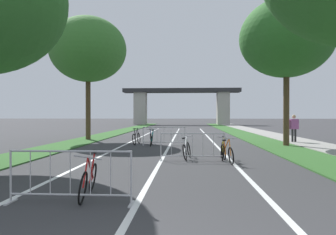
{
  "coord_description": "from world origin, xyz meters",
  "views": [
    {
      "loc": [
        0.98,
        -2.5,
        1.74
      ],
      "look_at": [
        -0.55,
        23.28,
        1.54
      ],
      "focal_mm": 34.14,
      "sensor_mm": 36.0,
      "label": 1
    }
  ],
  "objects_px": {
    "bicycle_teal_0": "(152,140)",
    "bicycle_orange_5": "(227,153)",
    "crowd_barrier_nearest": "(70,177)",
    "bicycle_red_2": "(89,180)",
    "pedestrian_pushing_bike": "(294,126)",
    "bicycle_yellow_4": "(223,150)",
    "bicycle_blue_3": "(151,138)",
    "crowd_barrier_third": "(164,136)",
    "tree_left_maple_mid": "(88,50)",
    "crowd_barrier_second": "(192,147)",
    "bicycle_black_6": "(136,138)",
    "tree_right_pine_far": "(286,38)",
    "bicycle_silver_1": "(187,150)"
  },
  "relations": [
    {
      "from": "bicycle_teal_0",
      "to": "bicycle_orange_5",
      "type": "height_order",
      "value": "bicycle_teal_0"
    },
    {
      "from": "crowd_barrier_nearest",
      "to": "bicycle_red_2",
      "type": "xyz_separation_m",
      "value": [
        0.22,
        0.48,
        -0.15
      ]
    },
    {
      "from": "crowd_barrier_nearest",
      "to": "bicycle_teal_0",
      "type": "bearing_deg",
      "value": 88.47
    },
    {
      "from": "pedestrian_pushing_bike",
      "to": "bicycle_yellow_4",
      "type": "bearing_deg",
      "value": -134.57
    },
    {
      "from": "bicycle_teal_0",
      "to": "bicycle_blue_3",
      "type": "height_order",
      "value": "bicycle_teal_0"
    },
    {
      "from": "crowd_barrier_third",
      "to": "bicycle_yellow_4",
      "type": "bearing_deg",
      "value": -64.05
    },
    {
      "from": "pedestrian_pushing_bike",
      "to": "tree_left_maple_mid",
      "type": "bearing_deg",
      "value": 163.4
    },
    {
      "from": "crowd_barrier_second",
      "to": "bicycle_teal_0",
      "type": "relative_size",
      "value": 1.55
    },
    {
      "from": "crowd_barrier_second",
      "to": "bicycle_orange_5",
      "type": "xyz_separation_m",
      "value": [
        1.25,
        -0.44,
        -0.17
      ]
    },
    {
      "from": "bicycle_blue_3",
      "to": "bicycle_orange_5",
      "type": "height_order",
      "value": "bicycle_orange_5"
    },
    {
      "from": "bicycle_black_6",
      "to": "crowd_barrier_second",
      "type": "bearing_deg",
      "value": -58.07
    },
    {
      "from": "bicycle_red_2",
      "to": "tree_right_pine_far",
      "type": "bearing_deg",
      "value": -129.5
    },
    {
      "from": "bicycle_yellow_4",
      "to": "pedestrian_pushing_bike",
      "type": "relative_size",
      "value": 0.93
    },
    {
      "from": "bicycle_yellow_4",
      "to": "pedestrian_pushing_bike",
      "type": "distance_m",
      "value": 9.08
    },
    {
      "from": "crowd_barrier_nearest",
      "to": "crowd_barrier_third",
      "type": "relative_size",
      "value": 0.99
    },
    {
      "from": "crowd_barrier_nearest",
      "to": "crowd_barrier_second",
      "type": "xyz_separation_m",
      "value": [
        2.48,
        6.08,
        0.0
      ]
    },
    {
      "from": "crowd_barrier_second",
      "to": "bicycle_yellow_4",
      "type": "distance_m",
      "value": 1.3
    },
    {
      "from": "bicycle_teal_0",
      "to": "bicycle_black_6",
      "type": "height_order",
      "value": "bicycle_black_6"
    },
    {
      "from": "tree_left_maple_mid",
      "to": "bicycle_yellow_4",
      "type": "height_order",
      "value": "tree_left_maple_mid"
    },
    {
      "from": "bicycle_teal_0",
      "to": "pedestrian_pushing_bike",
      "type": "relative_size",
      "value": 0.91
    },
    {
      "from": "tree_right_pine_far",
      "to": "crowd_barrier_third",
      "type": "bearing_deg",
      "value": 178.44
    },
    {
      "from": "bicycle_orange_5",
      "to": "pedestrian_pushing_bike",
      "type": "distance_m",
      "value": 9.83
    },
    {
      "from": "bicycle_orange_5",
      "to": "bicycle_yellow_4",
      "type": "bearing_deg",
      "value": -94.74
    },
    {
      "from": "crowd_barrier_third",
      "to": "bicycle_blue_3",
      "type": "bearing_deg",
      "value": 145.93
    },
    {
      "from": "crowd_barrier_third",
      "to": "bicycle_yellow_4",
      "type": "distance_m",
      "value": 6.21
    },
    {
      "from": "crowd_barrier_second",
      "to": "bicycle_yellow_4",
      "type": "height_order",
      "value": "crowd_barrier_second"
    },
    {
      "from": "tree_right_pine_far",
      "to": "bicycle_blue_3",
      "type": "relative_size",
      "value": 4.78
    },
    {
      "from": "tree_right_pine_far",
      "to": "bicycle_orange_5",
      "type": "relative_size",
      "value": 4.86
    },
    {
      "from": "bicycle_red_2",
      "to": "bicycle_orange_5",
      "type": "distance_m",
      "value": 6.25
    },
    {
      "from": "bicycle_orange_5",
      "to": "bicycle_black_6",
      "type": "distance_m",
      "value": 8.25
    },
    {
      "from": "tree_left_maple_mid",
      "to": "bicycle_silver_1",
      "type": "relative_size",
      "value": 5.14
    },
    {
      "from": "tree_right_pine_far",
      "to": "bicycle_red_2",
      "type": "distance_m",
      "value": 14.86
    },
    {
      "from": "tree_left_maple_mid",
      "to": "bicycle_black_6",
      "type": "distance_m",
      "value": 7.67
    },
    {
      "from": "bicycle_silver_1",
      "to": "pedestrian_pushing_bike",
      "type": "distance_m",
      "value": 9.91
    },
    {
      "from": "crowd_barrier_nearest",
      "to": "bicycle_red_2",
      "type": "bearing_deg",
      "value": 65.46
    },
    {
      "from": "bicycle_red_2",
      "to": "bicycle_yellow_4",
      "type": "distance_m",
      "value": 7.01
    },
    {
      "from": "bicycle_silver_1",
      "to": "crowd_barrier_nearest",
      "type": "bearing_deg",
      "value": -100.11
    },
    {
      "from": "crowd_barrier_nearest",
      "to": "crowd_barrier_second",
      "type": "relative_size",
      "value": 1.0
    },
    {
      "from": "bicycle_teal_0",
      "to": "pedestrian_pushing_bike",
      "type": "bearing_deg",
      "value": 11.77
    },
    {
      "from": "tree_left_maple_mid",
      "to": "pedestrian_pushing_bike",
      "type": "distance_m",
      "value": 14.49
    },
    {
      "from": "tree_left_maple_mid",
      "to": "bicycle_silver_1",
      "type": "bearing_deg",
      "value": -52.85
    },
    {
      "from": "crowd_barrier_second",
      "to": "tree_left_maple_mid",
      "type": "bearing_deg",
      "value": 126.38
    },
    {
      "from": "bicycle_red_2",
      "to": "tree_left_maple_mid",
      "type": "bearing_deg",
      "value": -78.63
    },
    {
      "from": "bicycle_silver_1",
      "to": "bicycle_black_6",
      "type": "xyz_separation_m",
      "value": [
        -2.97,
        5.96,
        0.02
      ]
    },
    {
      "from": "bicycle_silver_1",
      "to": "bicycle_yellow_4",
      "type": "xyz_separation_m",
      "value": [
        1.42,
        -0.06,
        0.01
      ]
    },
    {
      "from": "bicycle_orange_5",
      "to": "tree_left_maple_mid",
      "type": "bearing_deg",
      "value": -58.24
    },
    {
      "from": "bicycle_blue_3",
      "to": "pedestrian_pushing_bike",
      "type": "xyz_separation_m",
      "value": [
        8.72,
        1.28,
        0.69
      ]
    },
    {
      "from": "tree_left_maple_mid",
      "to": "crowd_barrier_second",
      "type": "relative_size",
      "value": 3.45
    },
    {
      "from": "crowd_barrier_third",
      "to": "bicycle_red_2",
      "type": "height_order",
      "value": "crowd_barrier_third"
    },
    {
      "from": "bicycle_red_2",
      "to": "bicycle_black_6",
      "type": "height_order",
      "value": "bicycle_black_6"
    }
  ]
}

